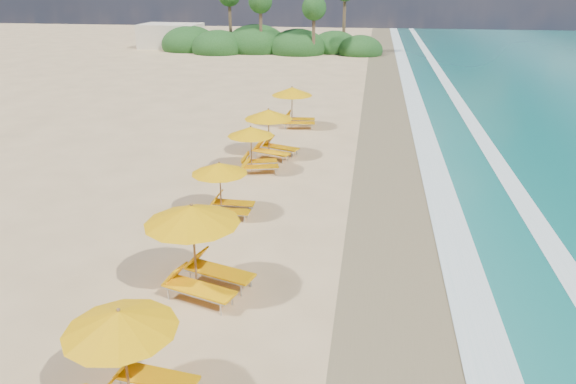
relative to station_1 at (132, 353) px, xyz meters
name	(u,v)px	position (x,y,z in m)	size (l,w,h in m)	color
ground	(288,224)	(1.64, 8.75, -1.24)	(160.00, 160.00, 0.00)	tan
wet_sand	(406,232)	(5.64, 8.75, -1.24)	(4.00, 160.00, 0.01)	olive
surf_foam	(490,237)	(8.34, 8.75, -1.21)	(4.00, 160.00, 0.01)	white
station_1	(132,353)	(0.00, 0.00, 0.00)	(2.57, 2.43, 2.22)	olive
station_2	(200,244)	(0.02, 4.21, 0.19)	(3.22, 3.14, 2.55)	olive
station_3	(224,185)	(-0.70, 9.21, -0.12)	(2.14, 1.97, 2.00)	olive
station_4	(255,146)	(-0.65, 13.98, -0.09)	(2.57, 2.49, 2.06)	olive
station_5	(272,130)	(-0.30, 16.15, 0.05)	(2.97, 2.92, 2.31)	olive
station_6	(295,104)	(0.00, 21.68, 0.07)	(2.69, 2.53, 2.33)	olive
treeline	(264,43)	(-8.30, 54.26, -0.25)	(25.80, 8.80, 9.74)	#163D14
beach_building	(171,36)	(-20.36, 56.75, 0.16)	(7.00, 5.00, 2.80)	beige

